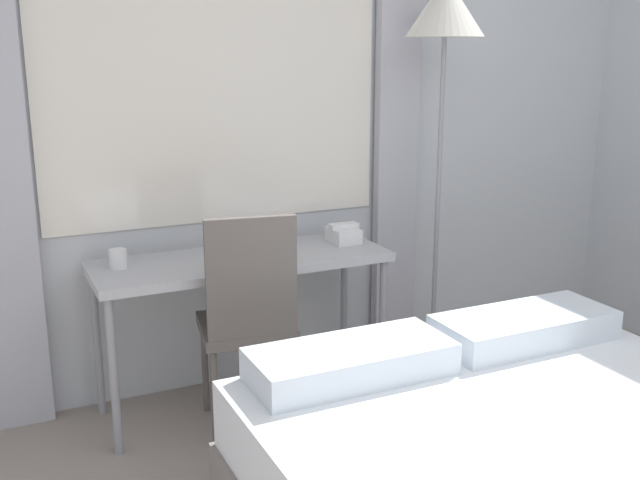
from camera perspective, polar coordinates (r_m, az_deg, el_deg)
The scene contains 7 objects.
wall_back_with_window at distance 3.77m, azimuth -2.79°, elevation 9.60°, with size 5.07×0.13×2.70m.
desk at distance 3.48m, azimuth -6.00°, elevation -2.30°, with size 1.36×0.49×0.74m.
desk_chair at distance 3.26m, azimuth -5.49°, elevation -5.50°, with size 0.46×0.46×1.01m.
standing_lamp at distance 3.77m, azimuth 9.46°, elevation 14.94°, with size 0.38×0.38×2.00m.
telephone at distance 3.69m, azimuth 1.80°, elevation 0.47°, with size 0.15×0.16×0.09m.
book at distance 3.48m, azimuth -5.45°, elevation -0.93°, with size 0.32×0.24×0.02m.
mug at distance 3.37m, azimuth -15.13°, elevation -1.39°, with size 0.08×0.08×0.08m.
Camera 1 is at (-1.49, -0.77, 1.68)m, focal length 42.00 mm.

